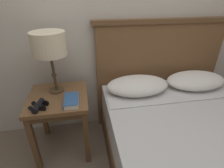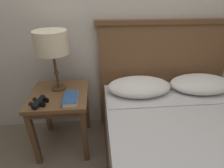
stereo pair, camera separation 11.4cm
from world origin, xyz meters
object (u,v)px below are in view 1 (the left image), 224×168
object	(u,v)px
nightstand	(59,104)
table_lamp	(49,45)
book_on_nightstand	(71,101)
binoculars_pair	(38,106)
bed	(201,160)

from	to	relation	value
nightstand	table_lamp	xyz separation A→B (m)	(-0.02, 0.09, 0.52)
nightstand	book_on_nightstand	xyz separation A→B (m)	(0.12, -0.13, 0.11)
nightstand	binoculars_pair	distance (m)	0.23
table_lamp	binoculars_pair	xyz separation A→B (m)	(-0.11, -0.25, -0.40)
nightstand	binoculars_pair	world-z (taller)	binoculars_pair
book_on_nightstand	binoculars_pair	distance (m)	0.25
table_lamp	book_on_nightstand	bearing A→B (deg)	-57.81
table_lamp	binoculars_pair	world-z (taller)	table_lamp
bed	binoculars_pair	xyz separation A→B (m)	(-1.18, 0.45, 0.33)
table_lamp	binoculars_pair	distance (m)	0.49
book_on_nightstand	binoculars_pair	bearing A→B (deg)	-172.64
book_on_nightstand	binoculars_pair	xyz separation A→B (m)	(-0.25, -0.03, 0.00)
nightstand	bed	xyz separation A→B (m)	(1.05, -0.61, -0.21)
nightstand	table_lamp	world-z (taller)	table_lamp
table_lamp	binoculars_pair	bearing A→B (deg)	-114.04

